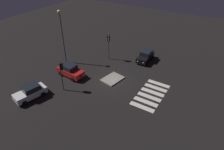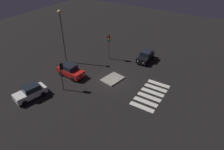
{
  "view_description": "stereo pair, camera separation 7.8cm",
  "coord_description": "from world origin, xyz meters",
  "px_view_note": "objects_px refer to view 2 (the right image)",
  "views": [
    {
      "loc": [
        -20.41,
        -12.66,
        16.77
      ],
      "look_at": [
        0.0,
        0.0,
        1.0
      ],
      "focal_mm": 31.9,
      "sensor_mm": 36.0,
      "label": 1
    },
    {
      "loc": [
        -20.37,
        -12.72,
        16.77
      ],
      "look_at": [
        0.0,
        0.0,
        1.0
      ],
      "focal_mm": 31.9,
      "sensor_mm": 36.0,
      "label": 2
    }
  ],
  "objects_px": {
    "car_black": "(146,56)",
    "car_white": "(30,92)",
    "street_lamp": "(62,29)",
    "traffic_island": "(113,79)",
    "car_red": "(70,70)",
    "traffic_light_west": "(61,70)",
    "traffic_light_north": "(109,41)"
  },
  "relations": [
    {
      "from": "car_black",
      "to": "traffic_light_north",
      "type": "distance_m",
      "value": 6.77
    },
    {
      "from": "car_white",
      "to": "car_red",
      "type": "xyz_separation_m",
      "value": [
        6.63,
        -0.86,
        0.05
      ]
    },
    {
      "from": "car_black",
      "to": "traffic_light_west",
      "type": "xyz_separation_m",
      "value": [
        -13.45,
        6.09,
        2.34
      ]
    },
    {
      "from": "car_white",
      "to": "traffic_light_north",
      "type": "xyz_separation_m",
      "value": [
        14.05,
        -3.01,
        2.49
      ]
    },
    {
      "from": "traffic_island",
      "to": "car_white",
      "type": "bearing_deg",
      "value": 143.18
    },
    {
      "from": "traffic_island",
      "to": "car_black",
      "type": "height_order",
      "value": "car_black"
    },
    {
      "from": "car_white",
      "to": "car_red",
      "type": "height_order",
      "value": "car_red"
    },
    {
      "from": "traffic_island",
      "to": "traffic_light_west",
      "type": "height_order",
      "value": "traffic_light_west"
    },
    {
      "from": "traffic_light_north",
      "to": "car_white",
      "type": "bearing_deg",
      "value": -48.76
    },
    {
      "from": "car_red",
      "to": "traffic_light_north",
      "type": "distance_m",
      "value": 8.1
    },
    {
      "from": "car_red",
      "to": "street_lamp",
      "type": "bearing_deg",
      "value": 146.22
    },
    {
      "from": "car_white",
      "to": "traffic_light_west",
      "type": "relative_size",
      "value": 1.01
    },
    {
      "from": "car_black",
      "to": "car_white",
      "type": "bearing_deg",
      "value": -28.27
    },
    {
      "from": "traffic_island",
      "to": "traffic_light_west",
      "type": "relative_size",
      "value": 0.81
    },
    {
      "from": "car_black",
      "to": "car_red",
      "type": "xyz_separation_m",
      "value": [
        -10.33,
        7.73,
        0.04
      ]
    },
    {
      "from": "traffic_light_north",
      "to": "street_lamp",
      "type": "bearing_deg",
      "value": -87.04
    },
    {
      "from": "car_white",
      "to": "street_lamp",
      "type": "bearing_deg",
      "value": -150.96
    },
    {
      "from": "traffic_island",
      "to": "street_lamp",
      "type": "bearing_deg",
      "value": 88.33
    },
    {
      "from": "traffic_light_north",
      "to": "traffic_island",
      "type": "bearing_deg",
      "value": 1.0
    },
    {
      "from": "traffic_island",
      "to": "car_white",
      "type": "distance_m",
      "value": 11.41
    },
    {
      "from": "street_lamp",
      "to": "traffic_island",
      "type": "bearing_deg",
      "value": -91.67
    },
    {
      "from": "traffic_light_west",
      "to": "traffic_light_north",
      "type": "distance_m",
      "value": 10.55
    },
    {
      "from": "car_black",
      "to": "car_red",
      "type": "height_order",
      "value": "car_red"
    },
    {
      "from": "traffic_island",
      "to": "traffic_light_west",
      "type": "xyz_separation_m",
      "value": [
        -5.6,
        4.32,
        3.13
      ]
    },
    {
      "from": "traffic_island",
      "to": "car_red",
      "type": "height_order",
      "value": "car_red"
    },
    {
      "from": "car_white",
      "to": "traffic_island",
      "type": "bearing_deg",
      "value": 156.6
    },
    {
      "from": "car_red",
      "to": "traffic_light_west",
      "type": "xyz_separation_m",
      "value": [
        -3.11,
        -1.65,
        2.3
      ]
    },
    {
      "from": "car_black",
      "to": "traffic_light_west",
      "type": "relative_size",
      "value": 0.98
    },
    {
      "from": "car_black",
      "to": "car_red",
      "type": "bearing_deg",
      "value": -38.22
    },
    {
      "from": "traffic_island",
      "to": "traffic_light_north",
      "type": "distance_m",
      "value": 7.05
    },
    {
      "from": "street_lamp",
      "to": "car_white",
      "type": "bearing_deg",
      "value": -164.38
    },
    {
      "from": "traffic_island",
      "to": "traffic_light_north",
      "type": "bearing_deg",
      "value": 37.68
    }
  ]
}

